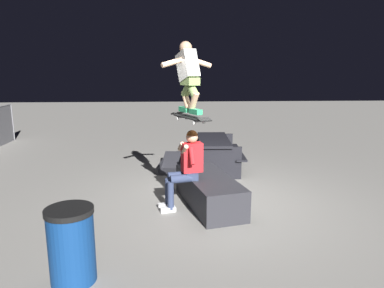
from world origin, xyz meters
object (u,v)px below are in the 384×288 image
(kicker_ramp, at_px, (177,166))
(skater_airborne, at_px, (188,74))
(picnic_table_back, at_px, (213,149))
(trash_bin, at_px, (72,245))
(person_sitting_on_ledge, at_px, (186,165))
(skateboard, at_px, (190,117))
(ledge_box_main, at_px, (209,191))

(kicker_ramp, bearing_deg, skater_airborne, -176.28)
(picnic_table_back, height_order, trash_bin, trash_bin)
(person_sitting_on_ledge, xyz_separation_m, trash_bin, (-2.07, 1.35, -0.32))
(skateboard, height_order, kicker_ramp, skateboard)
(skateboard, relative_size, skater_airborne, 0.90)
(person_sitting_on_ledge, relative_size, trash_bin, 1.55)
(ledge_box_main, distance_m, kicker_ramp, 2.41)
(kicker_ramp, bearing_deg, person_sitting_on_ledge, -177.18)
(skater_airborne, bearing_deg, trash_bin, 145.34)
(kicker_ramp, bearing_deg, picnic_table_back, -97.31)
(skateboard, height_order, trash_bin, skateboard)
(picnic_table_back, bearing_deg, skateboard, 164.59)
(person_sitting_on_ledge, relative_size, kicker_ramp, 1.03)
(trash_bin, bearing_deg, person_sitting_on_ledge, -33.08)
(skater_airborne, xyz_separation_m, kicker_ramp, (2.50, 0.16, -2.21))
(person_sitting_on_ledge, xyz_separation_m, skater_airborne, (-0.06, -0.04, 1.51))
(ledge_box_main, bearing_deg, kicker_ramp, 12.72)
(skateboard, distance_m, skater_airborne, 0.69)
(ledge_box_main, distance_m, skateboard, 1.39)
(ledge_box_main, xyz_separation_m, kicker_ramp, (2.34, 0.53, -0.20))
(kicker_ramp, relative_size, picnic_table_back, 0.75)
(person_sitting_on_ledge, xyz_separation_m, picnic_table_back, (2.33, -0.74, -0.26))
(skater_airborne, height_order, kicker_ramp, skater_airborne)
(skater_airborne, height_order, picnic_table_back, skater_airborne)
(skateboard, bearing_deg, ledge_box_main, -58.77)
(skater_airborne, height_order, trash_bin, skater_airborne)
(person_sitting_on_ledge, xyz_separation_m, kicker_ramp, (2.44, 0.12, -0.70))
(skater_airborne, relative_size, kicker_ramp, 0.85)
(ledge_box_main, xyz_separation_m, trash_bin, (-2.16, 1.75, 0.18))
(trash_bin, bearing_deg, ledge_box_main, -39.03)
(skateboard, bearing_deg, skater_airborne, 26.06)
(ledge_box_main, xyz_separation_m, picnic_table_back, (2.23, -0.33, 0.24))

